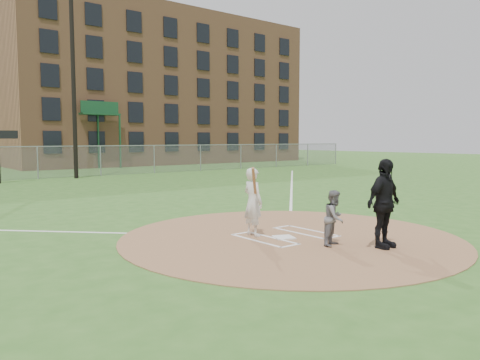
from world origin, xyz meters
TOP-DOWN VIEW (x-y plane):
  - ground at (0.00, 0.00)m, footprint 140.00×140.00m
  - dirt_circle at (0.00, 0.00)m, footprint 8.40×8.40m
  - home_plate at (-0.24, -0.04)m, footprint 0.61×0.61m
  - foul_line_first at (9.00, 9.00)m, footprint 17.04×17.04m
  - catcher at (0.11, -1.32)m, footprint 0.74×0.65m
  - umpire at (0.78, -2.16)m, footprint 1.20×0.56m
  - batters_boxes at (0.00, 0.15)m, footprint 2.08×1.88m
  - batter_at_plate at (-0.65, 0.66)m, footprint 0.75×0.95m
  - outfield_fence at (0.00, 22.00)m, footprint 56.08×0.08m
  - brick_warehouse at (16.00, 37.96)m, footprint 30.00×17.17m
  - light_pole at (2.00, 21.00)m, footprint 1.20×0.30m

SIDE VIEW (x-z plane):
  - ground at x=0.00m, z-range 0.00..0.00m
  - foul_line_first at x=9.00m, z-range 0.00..0.01m
  - dirt_circle at x=0.00m, z-range 0.00..0.02m
  - batters_boxes at x=0.00m, z-range 0.02..0.03m
  - home_plate at x=-0.24m, z-range 0.02..0.05m
  - catcher at x=0.11m, z-range 0.02..1.29m
  - batter_at_plate at x=-0.65m, z-range -0.01..1.77m
  - outfield_fence at x=0.00m, z-range 0.00..2.03m
  - umpire at x=0.78m, z-range 0.02..2.02m
  - light_pole at x=2.00m, z-range 0.50..12.72m
  - brick_warehouse at x=16.00m, z-range 0.00..15.00m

